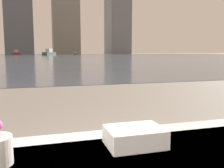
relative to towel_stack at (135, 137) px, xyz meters
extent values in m
cube|color=white|center=(0.00, 0.00, -0.02)|extent=(0.25, 0.19, 0.04)
cube|color=white|center=(0.00, 0.00, 0.02)|extent=(0.25, 0.19, 0.04)
cube|color=slate|center=(0.24, 61.14, -0.61)|extent=(180.00, 110.00, 0.01)
cube|color=#335647|center=(11.72, 82.87, -0.38)|extent=(0.94, 2.61, 0.45)
cube|color=#B2A893|center=(11.72, 82.87, 0.11)|extent=(0.67, 0.99, 0.52)
cube|color=#335647|center=(2.65, 71.63, -0.18)|extent=(4.06, 4.90, 0.84)
cube|color=silver|center=(2.65, 71.63, 0.72)|extent=(2.00, 2.16, 0.96)
cube|color=maroon|center=(-7.06, 84.05, -0.22)|extent=(2.38, 4.58, 0.76)
cube|color=#B2A893|center=(-7.06, 84.05, 0.60)|extent=(1.41, 1.83, 0.87)
cube|color=gray|center=(12.33, 117.14, 20.38)|extent=(11.96, 10.62, 42.00)
camera|label=1|loc=(-0.39, -0.98, 0.37)|focal=40.00mm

